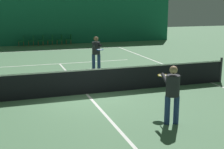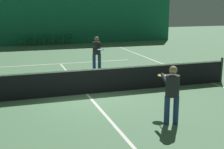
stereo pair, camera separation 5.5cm
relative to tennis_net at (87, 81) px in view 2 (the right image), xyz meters
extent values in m
plane|color=#56845B|center=(0.00, 0.00, -0.51)|extent=(60.00, 60.00, 0.00)
cube|color=#196B4C|center=(0.00, 15.24, 1.85)|extent=(23.00, 0.12, 4.73)
cube|color=white|center=(0.00, 11.90, -0.51)|extent=(11.00, 0.10, 0.00)
cube|color=white|center=(0.00, 6.40, -0.51)|extent=(8.25, 0.10, 0.00)
cube|color=white|center=(5.50, 0.00, -0.51)|extent=(0.10, 23.80, 0.00)
cube|color=white|center=(0.00, 0.00, -0.51)|extent=(0.10, 12.80, 0.00)
cube|color=black|center=(0.00, 0.00, -0.04)|extent=(11.90, 0.02, 0.95)
cube|color=white|center=(0.00, 0.00, 0.41)|extent=(11.90, 0.02, 0.05)
cylinder|color=#333338|center=(5.95, 0.00, 0.02)|extent=(0.10, 0.10, 1.07)
cylinder|color=navy|center=(1.43, -3.62, -0.10)|extent=(0.19, 0.19, 0.82)
cylinder|color=navy|center=(1.69, -3.67, -0.10)|extent=(0.19, 0.19, 0.82)
cylinder|color=#232328|center=(1.56, -3.64, 0.60)|extent=(0.45, 0.45, 0.59)
sphere|color=tan|center=(1.56, -3.64, 1.04)|extent=(0.23, 0.23, 0.23)
cylinder|color=#232328|center=(1.47, -3.35, 0.74)|extent=(0.21, 0.57, 0.24)
cylinder|color=#232328|center=(1.77, -3.41, 0.74)|extent=(0.21, 0.57, 0.24)
cylinder|color=black|center=(1.70, -2.97, 0.66)|extent=(0.09, 0.31, 0.03)
torus|color=gold|center=(1.76, -2.67, 0.66)|extent=(0.39, 0.39, 0.03)
cylinder|color=silver|center=(1.76, -2.67, 0.66)|extent=(0.33, 0.33, 0.00)
cylinder|color=navy|center=(1.60, 3.90, -0.09)|extent=(0.18, 0.18, 0.85)
cylinder|color=navy|center=(1.33, 3.92, -0.09)|extent=(0.18, 0.18, 0.85)
cylinder|color=#232328|center=(1.46, 3.91, 0.65)|extent=(0.43, 0.43, 0.61)
sphere|color=#936B4C|center=(1.46, 3.91, 1.11)|extent=(0.23, 0.23, 0.23)
cylinder|color=#232328|center=(1.60, 3.62, 0.79)|extent=(0.15, 0.59, 0.25)
cylinder|color=#232328|center=(1.28, 3.64, 0.79)|extent=(0.15, 0.59, 0.25)
cylinder|color=black|center=(1.40, 3.20, 0.71)|extent=(0.06, 0.31, 0.03)
torus|color=#1951B2|center=(1.37, 2.90, 0.71)|extent=(0.36, 0.36, 0.03)
cylinder|color=silver|center=(1.37, 2.90, 0.71)|extent=(0.30, 0.30, 0.00)
cylinder|color=brown|center=(-1.91, 14.88, -0.32)|extent=(0.03, 0.03, 0.39)
cylinder|color=brown|center=(-1.91, 14.50, -0.32)|extent=(0.03, 0.03, 0.39)
cylinder|color=brown|center=(-1.53, 14.88, -0.32)|extent=(0.03, 0.03, 0.39)
cylinder|color=brown|center=(-1.53, 14.50, -0.32)|extent=(0.03, 0.03, 0.39)
cube|color=#196B38|center=(-1.72, 14.69, -0.10)|extent=(0.44, 0.44, 0.05)
cube|color=#196B38|center=(-1.52, 14.69, 0.13)|extent=(0.04, 0.44, 0.40)
cylinder|color=brown|center=(-1.15, 14.88, -0.32)|extent=(0.03, 0.03, 0.39)
cylinder|color=brown|center=(-1.15, 14.50, -0.32)|extent=(0.03, 0.03, 0.39)
cylinder|color=brown|center=(-0.77, 14.88, -0.32)|extent=(0.03, 0.03, 0.39)
cylinder|color=brown|center=(-0.77, 14.50, -0.32)|extent=(0.03, 0.03, 0.39)
cube|color=#196B38|center=(-0.96, 14.69, -0.10)|extent=(0.44, 0.44, 0.05)
cube|color=#196B38|center=(-0.76, 14.69, 0.13)|extent=(0.04, 0.44, 0.40)
cylinder|color=brown|center=(-0.40, 14.88, -0.32)|extent=(0.03, 0.03, 0.39)
cylinder|color=brown|center=(-0.40, 14.50, -0.32)|extent=(0.03, 0.03, 0.39)
cylinder|color=brown|center=(-0.02, 14.88, -0.32)|extent=(0.03, 0.03, 0.39)
cylinder|color=brown|center=(-0.02, 14.50, -0.32)|extent=(0.03, 0.03, 0.39)
cube|color=#196B38|center=(-0.21, 14.69, -0.10)|extent=(0.44, 0.44, 0.05)
cube|color=#196B38|center=(-0.01, 14.69, 0.13)|extent=(0.04, 0.44, 0.40)
cylinder|color=brown|center=(0.36, 14.88, -0.32)|extent=(0.03, 0.03, 0.39)
cylinder|color=brown|center=(0.36, 14.50, -0.32)|extent=(0.03, 0.03, 0.39)
cylinder|color=brown|center=(0.74, 14.88, -0.32)|extent=(0.03, 0.03, 0.39)
cylinder|color=brown|center=(0.74, 14.50, -0.32)|extent=(0.03, 0.03, 0.39)
cube|color=#196B38|center=(0.55, 14.69, -0.10)|extent=(0.44, 0.44, 0.05)
cube|color=#196B38|center=(0.75, 14.69, 0.13)|extent=(0.04, 0.44, 0.40)
cylinder|color=brown|center=(1.12, 14.88, -0.32)|extent=(0.03, 0.03, 0.39)
cylinder|color=brown|center=(1.12, 14.50, -0.32)|extent=(0.03, 0.03, 0.39)
cylinder|color=brown|center=(1.50, 14.88, -0.32)|extent=(0.03, 0.03, 0.39)
cylinder|color=brown|center=(1.50, 14.50, -0.32)|extent=(0.03, 0.03, 0.39)
cube|color=#196B38|center=(1.31, 14.69, -0.10)|extent=(0.44, 0.44, 0.05)
cube|color=#196B38|center=(1.51, 14.69, 0.13)|extent=(0.04, 0.44, 0.40)
cylinder|color=brown|center=(1.88, 14.88, -0.32)|extent=(0.03, 0.03, 0.39)
cylinder|color=brown|center=(1.88, 14.50, -0.32)|extent=(0.03, 0.03, 0.39)
cylinder|color=brown|center=(2.26, 14.88, -0.32)|extent=(0.03, 0.03, 0.39)
cylinder|color=brown|center=(2.26, 14.50, -0.32)|extent=(0.03, 0.03, 0.39)
cube|color=#196B38|center=(2.07, 14.69, -0.10)|extent=(0.44, 0.44, 0.05)
cube|color=#196B38|center=(2.27, 14.69, 0.13)|extent=(0.04, 0.44, 0.40)
camera|label=1|loc=(-2.64, -10.99, 2.80)|focal=50.00mm
camera|label=2|loc=(-2.59, -11.00, 2.80)|focal=50.00mm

